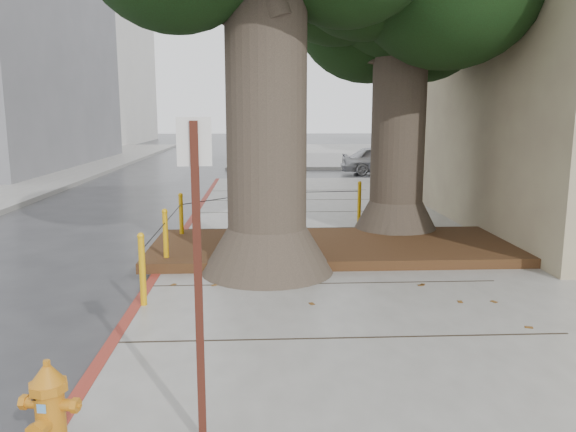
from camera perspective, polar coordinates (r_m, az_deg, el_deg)
The scene contains 11 objects.
ground at distance 6.28m, azimuth 1.09°, elevation -13.64°, with size 140.00×140.00×0.00m, color #28282B.
sidewalk_far at distance 36.38m, azimuth 7.30°, elevation 6.33°, with size 16.00×20.00×0.15m, color slate.
curb_red at distance 8.74m, azimuth -13.36°, elevation -6.43°, with size 0.14×26.00×0.16m, color maroon.
planter_bed at distance 9.99m, azimuth 4.71°, elevation -3.15°, with size 6.40×2.60×0.16m, color black.
building_far_white at distance 53.60m, azimuth -21.67°, elevation 14.91°, with size 12.00×18.00×15.00m, color silver.
building_side_white at distance 35.77m, azimuth 25.05°, elevation 12.49°, with size 10.00×10.00×9.00m, color silver.
bollard_ring at distance 10.29m, azimuth -5.41°, elevation -0.30°, with size 3.79×5.39×0.95m.
fire_hydrant at distance 4.51m, azimuth -23.04°, elevation -17.65°, with size 0.38×0.36×0.72m.
signpost at distance 4.00m, azimuth -9.15°, elevation -5.07°, with size 0.24×0.06×2.38m.
car_silver at distance 24.52m, azimuth 9.66°, elevation 5.64°, with size 1.45×3.60×1.23m, color #B1B1B6.
car_red at distance 27.70m, azimuth 20.89°, elevation 5.60°, with size 1.26×3.62×1.19m, color maroon.
Camera 1 is at (-0.41, -5.73, 2.55)m, focal length 35.00 mm.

